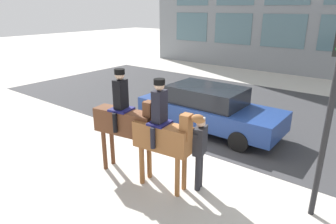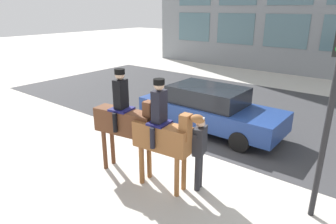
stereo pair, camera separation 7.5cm
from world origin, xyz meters
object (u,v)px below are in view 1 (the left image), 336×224
(pedestrian_bystander, at_px, (199,148))
(traffic_light, at_px, (334,88))
(mounted_horse_companion, at_px, (164,134))
(mounted_horse_lead, at_px, (126,120))
(street_car_near_lane, at_px, (209,108))

(pedestrian_bystander, relative_size, traffic_light, 0.44)
(mounted_horse_companion, xyz_separation_m, traffic_light, (2.95, 1.05, 1.29))
(mounted_horse_lead, xyz_separation_m, pedestrian_bystander, (1.78, 0.46, -0.38))
(mounted_horse_companion, height_order, pedestrian_bystander, mounted_horse_companion)
(traffic_light, bearing_deg, pedestrian_bystander, -164.75)
(pedestrian_bystander, bearing_deg, mounted_horse_companion, 18.15)
(traffic_light, bearing_deg, mounted_horse_lead, -165.11)
(mounted_horse_lead, distance_m, mounted_horse_companion, 1.13)
(mounted_horse_lead, relative_size, pedestrian_bystander, 1.52)
(street_car_near_lane, relative_size, traffic_light, 1.24)
(mounted_horse_companion, bearing_deg, street_car_near_lane, 98.99)
(mounted_horse_lead, xyz_separation_m, street_car_near_lane, (0.18, 3.60, -0.62))
(street_car_near_lane, bearing_deg, mounted_horse_companion, -75.09)
(mounted_horse_companion, xyz_separation_m, street_car_near_lane, (-0.95, 3.56, -0.55))
(mounted_horse_companion, relative_size, traffic_light, 0.65)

